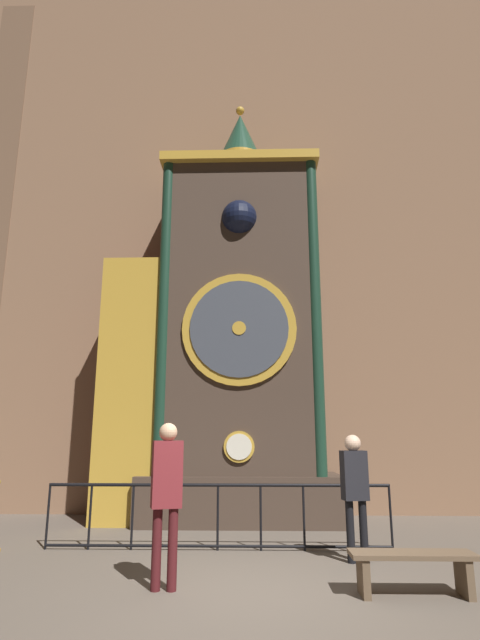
{
  "coord_description": "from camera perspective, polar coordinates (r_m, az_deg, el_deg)",
  "views": [
    {
      "loc": [
        0.0,
        -5.83,
        1.65
      ],
      "look_at": [
        -0.28,
        4.65,
        4.12
      ],
      "focal_mm": 28.0,
      "sensor_mm": 36.0,
      "label": 1
    }
  ],
  "objects": [
    {
      "name": "cathedral_back_wall",
      "position": [
        13.1,
        1.03,
        13.43
      ],
      "size": [
        24.0,
        0.32,
        15.09
      ],
      "color": "#846047",
      "rests_on": "ground_plane"
    },
    {
      "name": "visitor_far",
      "position": [
        7.49,
        12.94,
        -17.74
      ],
      "size": [
        0.37,
        0.27,
        1.69
      ],
      "rotation": [
        0.0,
        0.0,
        0.16
      ],
      "color": "black",
      "rests_on": "ground_plane"
    },
    {
      "name": "clock_tower",
      "position": [
        10.69,
        -1.99,
        -1.74
      ],
      "size": [
        4.88,
        1.82,
        9.38
      ],
      "color": "#423328",
      "rests_on": "ground_plane"
    },
    {
      "name": "ground_plane",
      "position": [
        6.06,
        1.69,
        -29.08
      ],
      "size": [
        28.0,
        28.0,
        0.0
      ],
      "primitive_type": "plane",
      "color": "brown"
    },
    {
      "name": "visitor_bench",
      "position": [
        6.28,
        19.11,
        -24.89
      ],
      "size": [
        1.34,
        0.4,
        0.44
      ],
      "color": "brown",
      "rests_on": "ground_plane"
    },
    {
      "name": "railing_fence",
      "position": [
        8.15,
        -2.58,
        -21.12
      ],
      "size": [
        5.27,
        0.05,
        0.96
      ],
      "color": "black",
      "rests_on": "ground_plane"
    },
    {
      "name": "visitor_near",
      "position": [
        6.12,
        -8.42,
        -18.32
      ],
      "size": [
        0.39,
        0.31,
        1.82
      ],
      "rotation": [
        0.0,
        0.0,
        0.29
      ],
      "color": "#461518",
      "rests_on": "ground_plane"
    }
  ]
}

